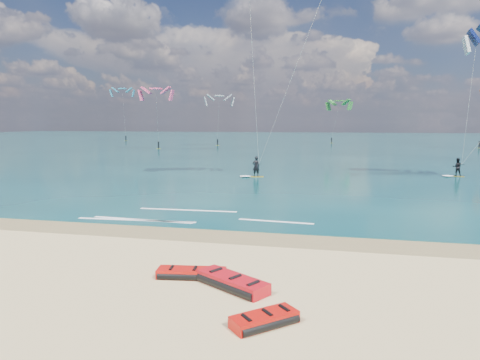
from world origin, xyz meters
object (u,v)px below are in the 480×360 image
packed_kite_left (192,277)px  packed_kite_right (264,325)px  packed_kite_mid (232,288)px  kitesurfer_main (272,62)px

packed_kite_left → packed_kite_right: bearing=-51.7°
packed_kite_right → packed_kite_left: bearing=94.0°
packed_kite_mid → packed_kite_right: size_ratio=1.41×
packed_kite_mid → kitesurfer_main: kitesurfer_main is taller
packed_kite_left → kitesurfer_main: bearing=84.3°
packed_kite_left → kitesurfer_main: kitesurfer_main is taller
packed_kite_mid → packed_kite_left: bearing=-168.9°
packed_kite_mid → packed_kite_right: 2.69m
packed_kite_mid → kitesurfer_main: bearing=127.1°
packed_kite_left → kitesurfer_main: size_ratio=0.13×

